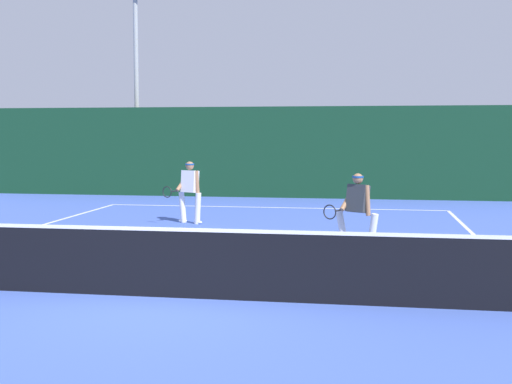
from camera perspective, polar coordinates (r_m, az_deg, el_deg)
The scene contains 10 objects.
ground_plane at distance 9.76m, azimuth -7.77°, elevation -8.93°, with size 80.00×80.00×0.00m, color #415EBA.
court_line_baseline_far at distance 20.99m, azimuth 1.54°, elevation -1.33°, with size 10.64×0.10×0.01m, color white.
court_line_service at distance 15.66m, azimuth -1.13°, elevation -3.54°, with size 8.68×0.10×0.01m, color white.
court_line_centre at distance 12.78m, azimuth -3.56°, elevation -5.52°, with size 0.10×6.40×0.01m, color white.
tennis_net at distance 9.65m, azimuth -7.81°, elevation -5.93°, with size 11.66×0.09×1.11m.
player_near at distance 13.35m, azimuth 8.63°, elevation -1.43°, with size 1.10×0.82×1.56m.
player_far at distance 17.36m, azimuth -5.71°, elevation 0.23°, with size 0.99×0.86×1.62m.
tennis_ball at distance 14.97m, azimuth -19.15°, elevation -4.11°, with size 0.07×0.07×0.07m, color #D1E033.
back_fence_windscreen at distance 24.04m, azimuth 2.58°, elevation 3.41°, with size 22.41×0.12×3.29m, color #103620.
light_pole at distance 26.91m, azimuth -10.22°, elevation 10.29°, with size 0.55×0.44×7.92m.
Camera 1 is at (2.80, -9.05, 2.36)m, focal length 46.71 mm.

